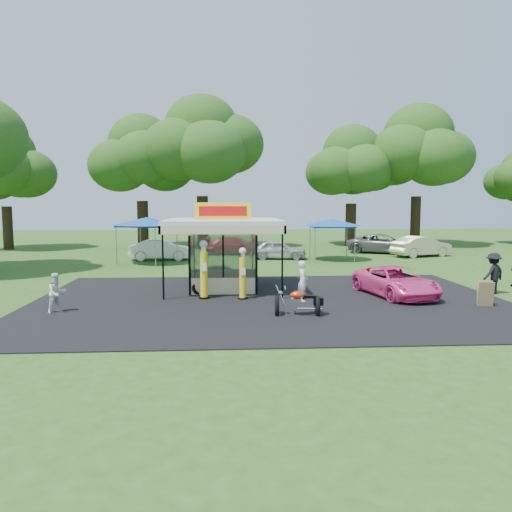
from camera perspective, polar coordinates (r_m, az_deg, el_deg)
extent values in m
plane|color=#2B4D18|center=(19.31, 2.20, -6.34)|extent=(120.00, 120.00, 0.00)
cube|color=black|center=(21.26, 1.66, -5.13)|extent=(20.00, 14.00, 0.04)
cube|color=white|center=(24.12, -3.74, -3.78)|extent=(3.00, 3.00, 0.06)
cube|color=white|center=(23.78, -3.79, 3.98)|extent=(5.40, 5.40, 0.18)
cube|color=yellow|center=(23.27, -3.80, 5.15)|extent=(2.60, 0.25, 0.80)
cube|color=red|center=(23.14, -3.80, 5.14)|extent=(2.21, 0.02, 0.45)
cylinder|color=black|center=(21.53, -10.59, -0.83)|extent=(0.08, 0.08, 3.20)
cylinder|color=black|center=(21.51, 3.02, -0.75)|extent=(0.08, 0.08, 3.20)
cylinder|color=black|center=(21.80, -5.94, -4.79)|extent=(0.48, 0.48, 0.11)
cylinder|color=yellow|center=(21.63, -5.97, -2.09)|extent=(0.33, 0.33, 1.96)
cylinder|color=silver|center=(21.51, -6.00, 0.78)|extent=(0.22, 0.22, 0.22)
sphere|color=white|center=(21.49, -6.00, 1.36)|extent=(0.35, 0.35, 0.35)
cube|color=white|center=(21.39, -6.00, -1.30)|extent=(0.24, 0.02, 0.33)
cylinder|color=black|center=(21.59, -1.53, -4.89)|extent=(0.42, 0.42, 0.10)
cylinder|color=yellow|center=(21.43, -1.54, -2.50)|extent=(0.29, 0.29, 1.72)
cylinder|color=silver|center=(21.31, -1.54, 0.05)|extent=(0.19, 0.19, 0.19)
sphere|color=white|center=(21.29, -1.54, 0.56)|extent=(0.31, 0.31, 0.31)
cube|color=white|center=(21.22, -1.52, -1.80)|extent=(0.21, 0.02, 0.29)
torus|color=black|center=(18.57, 2.41, -5.78)|extent=(0.23, 0.85, 0.84)
torus|color=black|center=(18.65, 7.03, -5.77)|extent=(0.23, 0.85, 0.84)
cube|color=silver|center=(18.56, 4.88, -5.30)|extent=(0.57, 0.33, 0.30)
ellipsoid|color=red|center=(18.51, 4.89, -4.45)|extent=(0.64, 0.36, 0.30)
cube|color=black|center=(18.54, 5.97, -4.63)|extent=(0.57, 0.31, 0.10)
cube|color=black|center=(18.61, 7.13, -5.14)|extent=(0.38, 0.37, 0.28)
cylinder|color=silver|center=(18.50, 2.88, -4.70)|extent=(0.44, 0.10, 0.89)
cylinder|color=silver|center=(18.44, 3.35, -3.63)|extent=(0.10, 0.60, 0.05)
sphere|color=silver|center=(18.47, 2.82, -4.24)|extent=(0.16, 0.16, 0.16)
imported|color=white|center=(18.43, 5.37, -2.87)|extent=(0.41, 0.58, 1.49)
torus|color=black|center=(22.73, -6.53, -3.60)|extent=(0.76, 0.57, 0.72)
torus|color=black|center=(22.88, -6.82, -3.54)|extent=(0.77, 0.64, 0.72)
cube|color=#593819|center=(21.91, 24.90, -4.01)|extent=(0.63, 0.43, 1.04)
cube|color=#593819|center=(22.13, 24.58, -3.90)|extent=(0.63, 0.43, 1.04)
imported|color=yellow|center=(26.23, -3.73, -1.99)|extent=(2.82, 1.13, 0.96)
imported|color=#FB4499|center=(23.07, 15.67, -2.84)|extent=(3.14, 5.14, 1.33)
imported|color=white|center=(20.34, -21.82, -3.95)|extent=(0.93, 0.94, 1.53)
imported|color=black|center=(25.22, 25.48, -1.81)|extent=(1.42, 1.17, 1.91)
imported|color=white|center=(37.09, -10.82, 0.70)|extent=(4.60, 1.74, 1.50)
imported|color=#A20C24|center=(40.25, -2.30, 1.18)|extent=(5.15, 2.53, 1.44)
imported|color=#AEAEB3|center=(37.05, 2.55, 0.73)|extent=(4.30, 2.11, 1.41)
imported|color=slate|center=(42.75, 14.32, 1.37)|extent=(6.27, 4.92, 1.58)
imported|color=beige|center=(40.85, 18.37, 1.06)|extent=(5.16, 3.31, 1.61)
cylinder|color=gray|center=(36.78, -14.23, 1.39)|extent=(0.06, 0.06, 2.54)
cylinder|color=gray|center=(36.35, -9.62, 1.44)|extent=(0.06, 0.06, 2.54)
cylinder|color=gray|center=(33.88, -15.15, 0.98)|extent=(0.06, 0.06, 2.54)
cylinder|color=gray|center=(33.41, -10.16, 1.02)|extent=(0.06, 0.06, 2.54)
cube|color=#1950A4|center=(34.99, -12.34, 3.39)|extent=(3.17, 3.17, 0.13)
cone|color=#1950A4|center=(34.98, -12.35, 3.92)|extent=(4.56, 4.56, 0.53)
cylinder|color=gray|center=(37.84, 6.11, 1.56)|extent=(0.06, 0.06, 2.40)
cylinder|color=gray|center=(38.41, 10.23, 1.57)|extent=(0.06, 0.06, 2.40)
cylinder|color=gray|center=(35.10, 6.87, 1.20)|extent=(0.06, 0.06, 2.40)
cylinder|color=gray|center=(35.71, 11.29, 1.21)|extent=(0.06, 0.06, 2.40)
cube|color=#1950A4|center=(36.66, 8.66, 3.36)|extent=(3.00, 3.00, 0.12)
cone|color=#1950A4|center=(36.65, 8.66, 3.84)|extent=(4.32, 4.32, 0.50)
cylinder|color=black|center=(50.07, -26.50, 2.89)|extent=(0.87, 0.87, 3.86)
ellipsoid|color=#234814|center=(50.10, -26.77, 8.56)|extent=(9.11, 9.11, 7.81)
cylinder|color=black|center=(48.23, -12.80, 3.58)|extent=(1.03, 1.03, 4.36)
ellipsoid|color=#234814|center=(48.33, -12.95, 10.17)|extent=(10.12, 10.12, 8.67)
cylinder|color=black|center=(46.23, -6.12, 3.86)|extent=(1.03, 1.03, 4.79)
ellipsoid|color=#234814|center=(46.41, -6.21, 11.57)|extent=(11.50, 11.50, 9.86)
cylinder|color=black|center=(49.84, 10.76, 3.56)|extent=(1.03, 1.03, 4.12)
ellipsoid|color=#234814|center=(49.90, 10.88, 9.60)|extent=(9.60, 9.60, 8.23)
cylinder|color=black|center=(51.37, 17.75, 3.83)|extent=(0.96, 0.96, 4.81)
ellipsoid|color=#234814|center=(51.53, 17.97, 10.67)|extent=(11.21, 11.21, 9.61)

